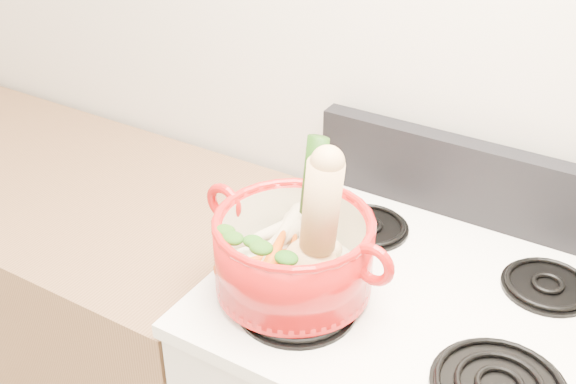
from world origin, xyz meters
The scene contains 23 objects.
wall_back centered at (0.00, 1.75, 1.30)m, with size 3.50×0.02×2.60m, color beige.
cooktop centered at (0.00, 1.40, 0.93)m, with size 0.78×0.67×0.03m, color white.
control_backsplash centered at (0.00, 1.70, 1.04)m, with size 0.76×0.05×0.18m, color black.
counter_left centered at (-1.07, 1.40, 0.45)m, with size 1.36×0.65×0.90m, color brown.
burner_front_left centered at (-0.19, 1.24, 0.96)m, with size 0.22×0.22×0.02m, color black.
burner_back_left centered at (-0.19, 1.54, 0.96)m, with size 0.17×0.17×0.02m, color black.
burner_back_right centered at (0.19, 1.54, 0.96)m, with size 0.17×0.17×0.02m, color black.
dutch_oven centered at (-0.22, 1.28, 1.04)m, with size 0.29×0.29×0.14m, color #AC100E.
pot_handle_left centered at (-0.38, 1.29, 1.09)m, with size 0.08×0.08×0.02m, color #AC100E.
pot_handle_right centered at (-0.06, 1.26, 1.09)m, with size 0.08×0.08×0.02m, color #AC100E.
squash centered at (-0.17, 1.26, 1.13)m, with size 0.11×0.11×0.27m, color #E3BC74, non-canonical shape.
leek centered at (-0.21, 1.32, 1.13)m, with size 0.04×0.04×0.27m, color white.
ginger centered at (-0.21, 1.35, 1.02)m, with size 0.08×0.05×0.04m, color tan.
parsnip_0 centered at (-0.26, 1.30, 1.02)m, with size 0.04×0.04×0.23m, color beige.
parsnip_1 centered at (-0.28, 1.27, 1.03)m, with size 0.04×0.04×0.19m, color beige.
parsnip_2 centered at (-0.27, 1.34, 1.03)m, with size 0.04×0.04×0.18m, color beige.
parsnip_3 centered at (-0.31, 1.30, 1.03)m, with size 0.04×0.04×0.16m, color beige.
parsnip_4 centered at (-0.27, 1.33, 1.05)m, with size 0.04×0.04×0.21m, color beige.
carrot_0 centered at (-0.24, 1.26, 1.01)m, with size 0.03×0.03×0.15m, color #C55009.
carrot_1 centered at (-0.28, 1.23, 1.02)m, with size 0.03×0.03×0.14m, color #D6550A.
carrot_2 centered at (-0.21, 1.26, 1.03)m, with size 0.03×0.03×0.17m, color #D75B0A.
carrot_3 centered at (-0.24, 1.24, 1.03)m, with size 0.03×0.03×0.14m, color #CC4F0A.
carrot_4 centered at (-0.25, 1.26, 1.04)m, with size 0.03×0.03×0.17m, color #D04D0A.
Camera 1 is at (0.33, 0.36, 1.83)m, focal length 45.00 mm.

